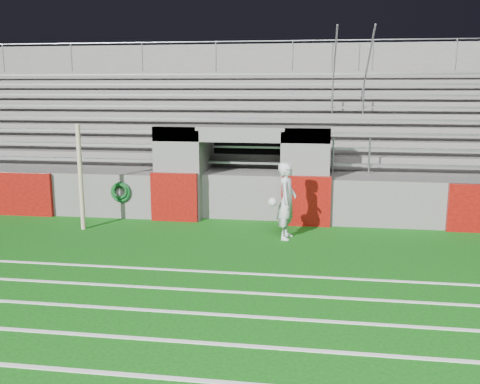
# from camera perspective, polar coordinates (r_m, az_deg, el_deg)

# --- Properties ---
(ground) EXTENTS (90.00, 90.00, 0.00)m
(ground) POSITION_cam_1_polar(r_m,az_deg,el_deg) (11.80, -2.26, -6.90)
(ground) COLOR #0D510D
(ground) RESTS_ON ground
(field_post) EXTENTS (0.12, 0.12, 2.74)m
(field_post) POSITION_cam_1_polar(r_m,az_deg,el_deg) (14.32, -16.65, 1.50)
(field_post) COLOR tan
(field_post) RESTS_ON ground
(field_markings) EXTENTS (28.00, 8.09, 0.01)m
(field_markings) POSITION_cam_1_polar(r_m,az_deg,el_deg) (7.35, -9.91, -18.80)
(field_markings) COLOR white
(field_markings) RESTS_ON ground
(stadium_structure) EXTENTS (26.00, 8.48, 5.42)m
(stadium_structure) POSITION_cam_1_polar(r_m,az_deg,el_deg) (19.23, 2.12, 4.68)
(stadium_structure) COLOR #575553
(stadium_structure) RESTS_ON ground
(goalkeeper_with_ball) EXTENTS (0.69, 0.75, 1.88)m
(goalkeeper_with_ball) POSITION_cam_1_polar(r_m,az_deg,el_deg) (13.00, 5.00, -0.94)
(goalkeeper_with_ball) COLOR silver
(goalkeeper_with_ball) RESTS_ON ground
(hose_coil) EXTENTS (0.58, 0.15, 0.58)m
(hose_coil) POSITION_cam_1_polar(r_m,az_deg,el_deg) (15.25, -12.63, 0.03)
(hose_coil) COLOR #0D451A
(hose_coil) RESTS_ON ground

